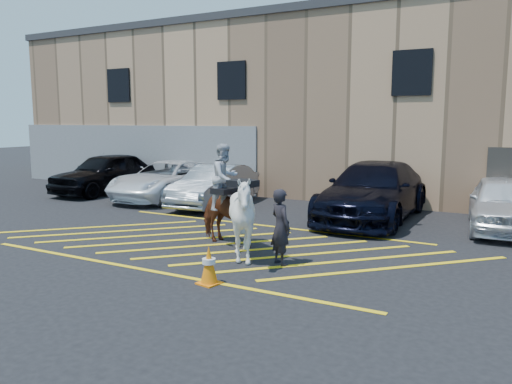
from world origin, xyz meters
The scene contains 12 objects.
ground centered at (0.00, 0.00, 0.00)m, with size 90.00×90.00×0.00m, color black.
car_black_suv centered at (-8.94, 4.91, 0.85)m, with size 2.00×4.97×1.69m, color black.
car_white_pickup centered at (-5.63, 4.87, 0.74)m, with size 2.45×5.32×1.48m, color white.
car_silver_sedan centered at (-3.17, 4.40, 0.73)m, with size 1.54×4.41×1.45m, color gray.
car_blue_suv centered at (2.45, 4.71, 0.87)m, with size 2.45×6.02×1.75m, color black.
car_white_suv centered at (6.08, 4.85, 0.76)m, with size 1.78×4.43×1.51m, color silver.
handler centered at (2.07, -1.11, 0.81)m, with size 0.59×0.39×1.62m, color black.
warehouse centered at (-0.01, 11.99, 3.65)m, with size 32.42×10.20×7.30m.
hatching_zone centered at (0.00, -0.30, 0.01)m, with size 12.60×5.12×0.01m.
mounted_bay centered at (0.16, -0.25, 1.00)m, with size 2.03×1.25×2.49m.
saddled_white centered at (1.24, -1.25, 0.96)m, with size 1.81×1.97×1.91m.
traffic_cone centered at (1.45, -2.90, 0.37)m, with size 0.45×0.45×0.73m.
Camera 1 is at (6.51, -10.40, 3.04)m, focal length 35.00 mm.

